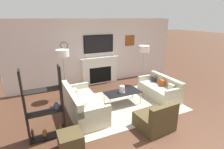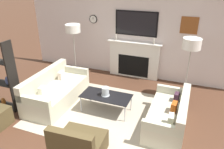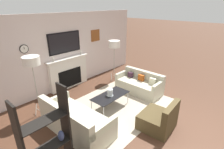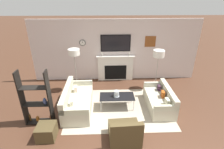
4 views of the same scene
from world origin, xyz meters
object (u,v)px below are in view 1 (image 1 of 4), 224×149
at_px(couch_left, 83,105).
at_px(coffee_table, 122,93).
at_px(floor_lamp_left, 62,54).
at_px(couch_right, 160,90).
at_px(hurricane_candle, 122,89).
at_px(shelf_unit, 46,109).
at_px(floor_lamp_right, 144,49).
at_px(ottoman, 71,142).
at_px(armchair, 155,120).

height_order(couch_left, coffee_table, couch_left).
bearing_deg(floor_lamp_left, couch_right, -24.48).
relative_size(couch_right, coffee_table, 1.37).
height_order(hurricane_candle, shelf_unit, shelf_unit).
relative_size(couch_right, floor_lamp_right, 0.98).
relative_size(floor_lamp_left, ottoman, 3.50).
height_order(couch_right, floor_lamp_left, floor_lamp_left).
xyz_separation_m(couch_left, hurricane_candle, (1.35, 0.07, 0.24)).
bearing_deg(shelf_unit, coffee_table, 16.63).
xyz_separation_m(coffee_table, ottoman, (-2.01, -1.38, -0.20)).
height_order(hurricane_candle, floor_lamp_right, floor_lamp_right).
xyz_separation_m(couch_right, floor_lamp_left, (-3.06, 1.39, 1.31)).
relative_size(armchair, floor_lamp_right, 0.53).
bearing_deg(couch_left, ottoman, -116.36).
distance_m(armchair, ottoman, 2.13).
relative_size(coffee_table, floor_lamp_left, 0.68).
height_order(armchair, coffee_table, armchair).
distance_m(floor_lamp_right, ottoman, 4.77).
bearing_deg(coffee_table, armchair, -85.88).
distance_m(floor_lamp_left, ottoman, 3.06).
bearing_deg(couch_left, floor_lamp_right, 24.44).
bearing_deg(hurricane_candle, floor_lamp_right, 37.58).
height_order(coffee_table, floor_lamp_right, floor_lamp_right).
height_order(floor_lamp_left, floor_lamp_right, floor_lamp_left).
xyz_separation_m(couch_right, coffee_table, (-1.49, 0.07, 0.13)).
bearing_deg(armchair, hurricane_candle, 94.76).
xyz_separation_m(hurricane_candle, floor_lamp_right, (1.72, 1.32, 0.96)).
relative_size(couch_right, hurricane_candle, 7.59).
height_order(couch_right, floor_lamp_right, floor_lamp_right).
xyz_separation_m(armchair, hurricane_candle, (-0.13, 1.54, 0.27)).
height_order(couch_left, hurricane_candle, couch_left).
bearing_deg(ottoman, coffee_table, 34.40).
relative_size(coffee_table, hurricane_candle, 5.56).
xyz_separation_m(couch_left, floor_lamp_left, (-0.21, 1.39, 1.29)).
distance_m(couch_left, couch_right, 2.85).
height_order(armchair, hurricane_candle, armchair).
distance_m(armchair, coffee_table, 1.55).
relative_size(couch_right, shelf_unit, 0.93).
xyz_separation_m(floor_lamp_left, shelf_unit, (-0.82, -2.04, -0.84)).
bearing_deg(coffee_table, floor_lamp_right, 37.89).
height_order(couch_left, shelf_unit, shelf_unit).
xyz_separation_m(floor_lamp_right, shelf_unit, (-4.09, -2.04, -0.74)).
height_order(hurricane_candle, ottoman, hurricane_candle).
bearing_deg(floor_lamp_left, shelf_unit, -111.89).
xyz_separation_m(couch_left, coffee_table, (1.36, 0.07, 0.12)).
relative_size(floor_lamp_right, ottoman, 3.34).
bearing_deg(couch_left, shelf_unit, -147.90).
bearing_deg(couch_right, floor_lamp_left, 155.52).
relative_size(hurricane_candle, floor_lamp_right, 0.13).
bearing_deg(coffee_table, hurricane_candle, 176.95).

